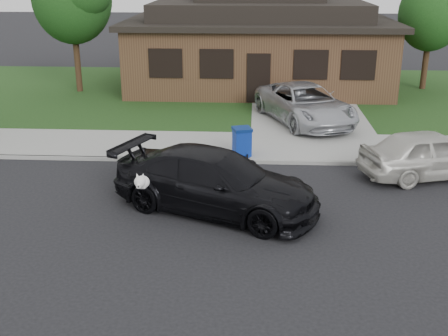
# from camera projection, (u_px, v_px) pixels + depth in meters

# --- Properties ---
(ground) EXTENTS (120.00, 120.00, 0.00)m
(ground) POSITION_uv_depth(u_px,v_px,m) (102.00, 206.00, 14.42)
(ground) COLOR black
(ground) RESTS_ON ground
(sidewalk) EXTENTS (60.00, 3.00, 0.12)m
(sidewalk) POSITION_uv_depth(u_px,v_px,m) (140.00, 145.00, 19.09)
(sidewalk) COLOR gray
(sidewalk) RESTS_ON ground
(curb) EXTENTS (60.00, 0.12, 0.12)m
(curb) POSITION_uv_depth(u_px,v_px,m) (131.00, 159.00, 17.68)
(curb) COLOR gray
(curb) RESTS_ON ground
(lawn) EXTENTS (60.00, 13.00, 0.13)m
(lawn) POSITION_uv_depth(u_px,v_px,m) (174.00, 93.00, 26.59)
(lawn) COLOR #193814
(lawn) RESTS_ON ground
(driveway) EXTENTS (4.50, 13.00, 0.14)m
(driveway) POSITION_uv_depth(u_px,v_px,m) (306.00, 111.00, 23.45)
(driveway) COLOR gray
(driveway) RESTS_ON ground
(sedan) EXTENTS (5.68, 4.00, 1.53)m
(sedan) POSITION_uv_depth(u_px,v_px,m) (216.00, 182.00, 13.92)
(sedan) COLOR black
(sedan) RESTS_ON ground
(minivan) EXTENTS (4.11, 5.66, 1.43)m
(minivan) POSITION_uv_depth(u_px,v_px,m) (305.00, 104.00, 21.28)
(minivan) COLOR #B7B9BF
(minivan) RESTS_ON driveway
(white_compact) EXTENTS (4.42, 2.76, 1.40)m
(white_compact) POSITION_uv_depth(u_px,v_px,m) (431.00, 154.00, 16.18)
(white_compact) COLOR beige
(white_compact) RESTS_ON ground
(recycling_bin) EXTENTS (0.69, 0.69, 0.92)m
(recycling_bin) POSITION_uv_depth(u_px,v_px,m) (242.00, 142.00, 17.67)
(recycling_bin) COLOR #0D2D97
(recycling_bin) RESTS_ON sidewalk
(house) EXTENTS (12.60, 8.60, 4.65)m
(house) POSITION_uv_depth(u_px,v_px,m) (259.00, 44.00, 27.53)
(house) COLOR #422B1C
(house) RESTS_ON ground
(tree_1) EXTENTS (3.15, 3.00, 5.25)m
(tree_1) POSITION_uv_depth(u_px,v_px,m) (435.00, 13.00, 26.00)
(tree_1) COLOR #332114
(tree_1) RESTS_ON ground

